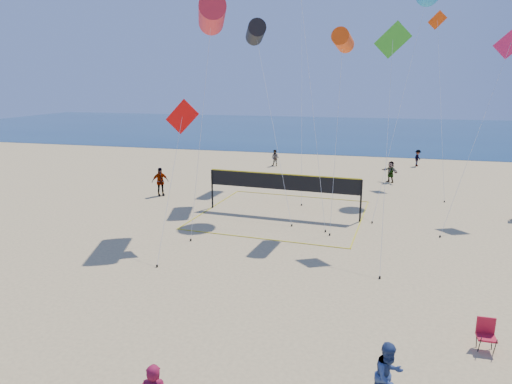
# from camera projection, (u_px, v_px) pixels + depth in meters

# --- Properties ---
(ground) EXTENTS (120.00, 120.00, 0.00)m
(ground) POSITION_uv_depth(u_px,v_px,m) (265.00, 384.00, 11.50)
(ground) COLOR tan
(ground) RESTS_ON ground
(ocean) EXTENTS (140.00, 50.00, 0.03)m
(ocean) POSITION_uv_depth(u_px,v_px,m) (359.00, 130.00, 69.80)
(ocean) COLOR #102B4C
(ocean) RESTS_ON ground
(bystander_a) EXTENTS (1.02, 1.00, 1.66)m
(bystander_a) POSITION_uv_depth(u_px,v_px,m) (388.00, 376.00, 10.50)
(bystander_a) COLOR navy
(bystander_a) RESTS_ON ground
(far_person_0) EXTENTS (1.16, 1.06, 1.90)m
(far_person_0) POSITION_uv_depth(u_px,v_px,m) (160.00, 182.00, 30.11)
(far_person_0) COLOR gray
(far_person_0) RESTS_ON ground
(far_person_1) EXTENTS (1.41, 1.35, 1.60)m
(far_person_1) POSITION_uv_depth(u_px,v_px,m) (391.00, 172.00, 34.15)
(far_person_1) COLOR gray
(far_person_1) RESTS_ON ground
(far_person_3) EXTENTS (0.81, 0.69, 1.46)m
(far_person_3) POSITION_uv_depth(u_px,v_px,m) (275.00, 158.00, 40.64)
(far_person_3) COLOR gray
(far_person_3) RESTS_ON ground
(far_person_4) EXTENTS (0.90, 1.10, 1.48)m
(far_person_4) POSITION_uv_depth(u_px,v_px,m) (418.00, 158.00, 40.58)
(far_person_4) COLOR gray
(far_person_4) RESTS_ON ground
(camp_chair) EXTENTS (0.50, 0.62, 1.03)m
(camp_chair) POSITION_uv_depth(u_px,v_px,m) (486.00, 332.00, 12.90)
(camp_chair) COLOR red
(camp_chair) RESTS_ON ground
(volleyball_net) EXTENTS (9.54, 9.40, 2.38)m
(volleyball_net) POSITION_uv_depth(u_px,v_px,m) (283.00, 187.00, 25.71)
(volleyball_net) COLOR black
(volleyball_net) RESTS_ON ground
(kite_0) EXTENTS (2.35, 5.14, 11.45)m
(kite_0) POSITION_uv_depth(u_px,v_px,m) (212.00, 15.00, 22.43)
(kite_0) COLOR red
(kite_0) RESTS_ON ground
(kite_1) EXTENTS (4.55, 7.62, 11.06)m
(kite_1) POSITION_uv_depth(u_px,v_px,m) (256.00, 32.00, 28.15)
(kite_1) COLOR black
(kite_1) RESTS_ON ground
(kite_2) EXTENTS (1.03, 3.40, 9.94)m
(kite_2) POSITION_uv_depth(u_px,v_px,m) (343.00, 41.00, 22.45)
(kite_2) COLOR #ED460A
(kite_2) RESTS_ON ground
(kite_3) EXTENTS (1.67, 4.05, 6.65)m
(kite_3) POSITION_uv_depth(u_px,v_px,m) (181.00, 123.00, 20.95)
(kite_3) COLOR #F30A09
(kite_3) RESTS_ON ground
(kite_4) EXTENTS (1.69, 5.96, 10.10)m
(kite_4) POSITION_uv_depth(u_px,v_px,m) (392.00, 51.00, 20.67)
(kite_4) COLOR green
(kite_4) RESTS_ON ground
(kite_5) EXTENTS (4.48, 6.27, 10.37)m
(kite_5) POSITION_uv_depth(u_px,v_px,m) (508.00, 51.00, 24.72)
(kite_5) COLOR #CC1C54
(kite_5) RESTS_ON ground
(kite_9) EXTENTS (1.32, 8.13, 12.44)m
(kite_9) POSITION_uv_depth(u_px,v_px,m) (438.00, 35.00, 32.98)
(kite_9) COLOR #ED460A
(kite_9) RESTS_ON ground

